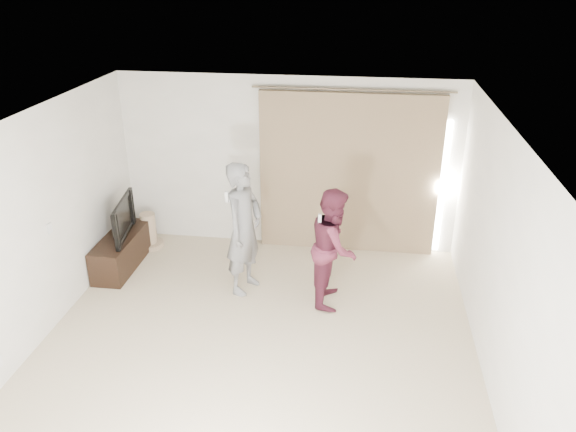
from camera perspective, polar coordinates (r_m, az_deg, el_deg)
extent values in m
plane|color=beige|center=(6.57, -3.40, -13.60)|extent=(5.50, 5.50, 0.00)
cube|color=silver|center=(8.34, 0.00, 5.31)|extent=(5.00, 0.04, 2.60)
cube|color=silver|center=(6.78, -24.93, -1.85)|extent=(0.04, 5.50, 2.60)
cube|color=silver|center=(7.11, -23.06, -1.17)|extent=(0.02, 0.08, 0.12)
cube|color=silver|center=(5.36, -4.09, 8.80)|extent=(5.00, 5.50, 0.01)
cube|color=#8E7557|center=(8.24, 6.15, 4.18)|extent=(2.60, 0.10, 2.40)
cylinder|color=brown|center=(7.90, 6.57, 12.64)|extent=(2.80, 0.03, 0.03)
cube|color=white|center=(8.41, 15.42, 2.75)|extent=(0.08, 0.04, 2.00)
cube|color=black|center=(8.42, -16.53, -3.44)|extent=(0.43, 1.25, 0.48)
imported|color=black|center=(8.20, -16.96, -0.24)|extent=(0.27, 0.97, 0.55)
cylinder|color=tan|center=(8.98, -13.81, -2.79)|extent=(0.41, 0.41, 0.07)
cylinder|color=tan|center=(8.86, -13.99, -1.21)|extent=(0.23, 0.23, 0.48)
imported|color=slate|center=(7.26, -4.50, -1.28)|extent=(0.61, 0.75, 1.79)
cube|color=silver|center=(7.02, -6.23, 1.96)|extent=(0.04, 0.04, 0.14)
cube|color=silver|center=(7.26, -5.79, 1.75)|extent=(0.05, 0.05, 0.09)
imported|color=#591F31|center=(7.07, 4.70, -3.13)|extent=(0.61, 0.77, 1.55)
cube|color=silver|center=(6.81, 3.25, -0.35)|extent=(0.04, 0.04, 0.14)
cube|color=silver|center=(7.05, 3.38, -0.37)|extent=(0.05, 0.05, 0.09)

